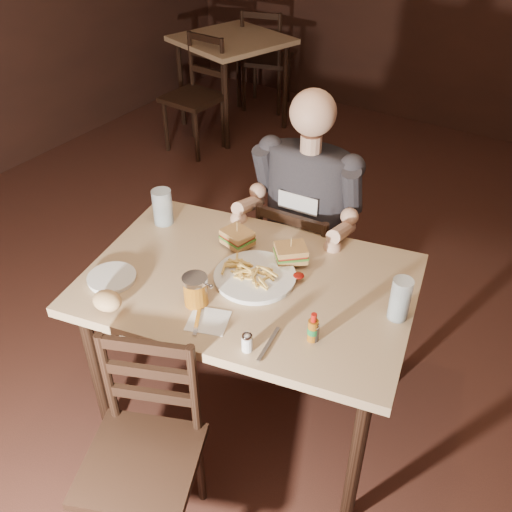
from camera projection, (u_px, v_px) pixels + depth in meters
The scene contains 24 objects.
room_shell at pixel (295, 124), 1.73m from camera, with size 7.00×7.00×7.00m.
main_table at pixel (249, 296), 2.18m from camera, with size 1.35×1.04×0.77m.
bg_table at pixel (232, 49), 4.72m from camera, with size 1.00×1.00×0.77m.
chair_far at pixel (304, 270), 2.76m from camera, with size 0.38×0.42×0.83m, color black, non-canonical shape.
chair_near at pixel (141, 464), 1.91m from camera, with size 0.38×0.41×0.82m, color black, non-canonical shape.
bg_chair_far at pixel (267, 59), 5.23m from camera, with size 0.42×0.46×0.90m, color black, non-canonical shape.
bg_chair_near at pixel (193, 97), 4.49m from camera, with size 0.41×0.44×0.88m, color black, non-canonical shape.
diner at pixel (305, 192), 2.46m from camera, with size 0.51×0.40×0.88m, color #2B292E, non-canonical shape.
dinner_plate at pixel (255, 278), 2.13m from camera, with size 0.30×0.30×0.02m, color white.
sandwich_left at pixel (237, 233), 2.26m from camera, with size 0.11×0.09×0.10m, color tan, non-canonical shape.
sandwich_right at pixel (291, 249), 2.17m from camera, with size 0.12×0.10×0.10m, color tan, non-canonical shape.
fries_pile at pixel (248, 271), 2.12m from camera, with size 0.24×0.17×0.04m, color #E8C163, non-canonical shape.
ketchup_dollop at pixel (299, 276), 2.11m from camera, with size 0.04×0.04×0.01m, color maroon.
glass_left at pixel (163, 207), 2.40m from camera, with size 0.08×0.08×0.15m, color silver.
glass_right at pixel (400, 299), 1.92m from camera, with size 0.07×0.07×0.16m, color silver.
hot_sauce at pixel (313, 327), 1.84m from camera, with size 0.04×0.04×0.11m, color #905110, non-canonical shape.
salt_shaker at pixel (247, 342), 1.82m from camera, with size 0.04×0.04×0.07m, color white, non-canonical shape.
pepper_shaker at pixel (314, 332), 1.86m from camera, with size 0.04×0.04×0.07m, color #38332D, non-canonical shape.
syrup_dispenser at pixel (196, 290), 1.99m from camera, with size 0.09×0.09×0.12m, color #905110, non-canonical shape.
napkin at pixel (208, 321), 1.95m from camera, with size 0.14×0.13×0.00m, color white.
knife at pixel (199, 313), 1.98m from camera, with size 0.01×0.22×0.01m, color silver.
fork at pixel (269, 344), 1.85m from camera, with size 0.01×0.17×0.01m, color silver.
side_plate at pixel (112, 279), 2.13m from camera, with size 0.18×0.18×0.01m, color white.
bread_roll at pixel (107, 301), 1.97m from camera, with size 0.11×0.09×0.06m, color tan.
Camera 1 is at (0.79, -1.43, 2.11)m, focal length 40.00 mm.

